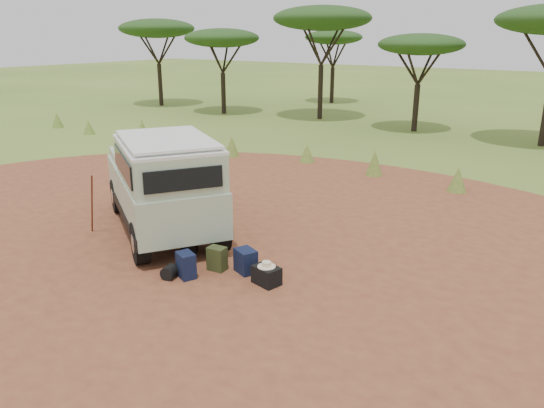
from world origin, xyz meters
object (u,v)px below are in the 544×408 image
Objects in this scene: backpack_navy at (186,265)px; duffel_navy at (246,261)px; safari_vehicle at (163,185)px; backpack_black at (189,244)px; hard_case at (267,275)px; walking_staff at (92,204)px; backpack_olive at (217,259)px.

backpack_navy is 1.23m from duffel_navy.
safari_vehicle is at bearing -171.14° from duffel_navy.
backpack_black is 0.88× the size of hard_case.
safari_vehicle is 3.23× the size of walking_staff.
backpack_navy is (3.56, -0.49, -0.53)m from walking_staff.
backpack_black is 1.23m from backpack_navy.
backpack_black reaches higher than hard_case.
duffel_navy is at bearing -62.84° from walking_staff.
backpack_olive reaches higher than duffel_navy.
walking_staff is 3.12× the size of backpack_navy.
backpack_black is 0.91× the size of duffel_navy.
backpack_navy is at bearing -82.97° from backpack_black.
safari_vehicle is 2.98m from backpack_navy.
walking_staff is at bearing -104.44° from safari_vehicle.
hard_case is at bearing -65.74° from walking_staff.
backpack_black is 0.91× the size of backpack_olive.
safari_vehicle reaches higher than walking_staff.
backpack_olive is (3.85, 0.14, -0.54)m from walking_staff.
backpack_olive is 1.24m from hard_case.
walking_staff is 3.27× the size of duffel_navy.
hard_case is (1.24, 0.05, -0.07)m from backpack_olive.
backpack_olive is at bearing -48.94° from backpack_black.
backpack_olive is (0.29, 0.63, -0.01)m from backpack_navy.
backpack_olive is (1.09, -0.30, 0.02)m from backpack_black.
backpack_black is at bearing -158.94° from duffel_navy.
backpack_navy is at bearing -111.31° from duffel_navy.
safari_vehicle is at bearing 120.38° from backpack_black.
safari_vehicle is 10.15× the size of hard_case.
hard_case is at bearing -3.09° from backpack_olive.
backpack_black is 1.65m from duffel_navy.
walking_staff is 3.63m from backpack_navy.
walking_staff reaches higher than backpack_black.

